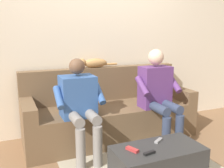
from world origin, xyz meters
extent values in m
plane|color=#846042|center=(0.00, 0.60, 0.00)|extent=(8.00, 8.00, 0.00)
cube|color=beige|center=(0.00, -0.53, 1.32)|extent=(5.09, 0.06, 2.65)
cube|color=brown|center=(0.00, 0.00, 0.22)|extent=(1.88, 0.61, 0.44)
cube|color=brown|center=(0.00, -0.38, 0.45)|extent=(2.19, 0.14, 0.90)
cube|color=brown|center=(-1.02, 0.00, 0.30)|extent=(0.15, 0.61, 0.60)
cube|color=brown|center=(1.02, 0.00, 0.30)|extent=(0.15, 0.61, 0.60)
cube|color=#2D2D2D|center=(0.00, 1.05, 0.18)|extent=(0.82, 0.42, 0.36)
cube|color=#5B3370|center=(-0.49, 0.19, 0.70)|extent=(0.38, 0.23, 0.51)
sphere|color=beige|center=(-0.49, 0.19, 1.07)|extent=(0.19, 0.19, 0.19)
cylinder|color=#333D56|center=(-0.58, 0.39, 0.49)|extent=(0.11, 0.40, 0.11)
cylinder|color=#333D56|center=(-0.40, 0.39, 0.49)|extent=(0.11, 0.40, 0.11)
cylinder|color=#333D56|center=(-0.58, 0.59, 0.22)|extent=(0.10, 0.10, 0.44)
cylinder|color=#333D56|center=(-0.40, 0.59, 0.22)|extent=(0.10, 0.10, 0.44)
cylinder|color=#5B3370|center=(-0.72, 0.27, 0.74)|extent=(0.08, 0.27, 0.22)
cylinder|color=#5B3370|center=(-0.27, 0.27, 0.74)|extent=(0.08, 0.27, 0.22)
cube|color=#335693|center=(0.49, 0.16, 0.67)|extent=(0.38, 0.29, 0.46)
sphere|color=brown|center=(0.49, 0.16, 1.01)|extent=(0.17, 0.17, 0.17)
cylinder|color=gray|center=(0.40, 0.35, 0.49)|extent=(0.11, 0.39, 0.11)
cylinder|color=gray|center=(0.58, 0.35, 0.49)|extent=(0.11, 0.39, 0.11)
cylinder|color=gray|center=(0.40, 0.55, 0.22)|extent=(0.10, 0.10, 0.44)
cylinder|color=gray|center=(0.58, 0.55, 0.22)|extent=(0.10, 0.10, 0.44)
cylinder|color=#335693|center=(0.27, 0.24, 0.70)|extent=(0.08, 0.27, 0.22)
cylinder|color=#335693|center=(0.72, 0.24, 0.70)|extent=(0.08, 0.27, 0.22)
ellipsoid|color=#B7844C|center=(0.09, -0.38, 0.96)|extent=(0.33, 0.12, 0.12)
sphere|color=#B7844C|center=(0.28, -0.38, 0.98)|extent=(0.11, 0.11, 0.11)
cone|color=#B7844C|center=(0.27, -0.40, 1.02)|extent=(0.04, 0.04, 0.03)
cone|color=#B7844C|center=(0.27, -0.35, 1.02)|extent=(0.04, 0.04, 0.03)
cylinder|color=#B7844C|center=(-0.13, -0.38, 0.93)|extent=(0.18, 0.03, 0.03)
cube|color=black|center=(0.14, 1.13, 0.37)|extent=(0.11, 0.05, 0.02)
cube|color=#B73333|center=(0.25, 1.02, 0.37)|extent=(0.08, 0.13, 0.03)
cube|color=gray|center=(-0.07, 0.94, 0.37)|extent=(0.12, 0.09, 0.02)
camera|label=1|loc=(1.22, 2.85, 1.39)|focal=41.08mm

